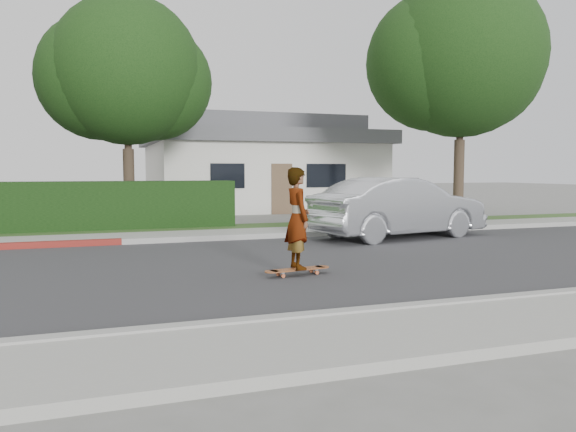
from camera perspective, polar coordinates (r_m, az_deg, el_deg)
name	(u,v)px	position (r m, az deg, el deg)	size (l,w,h in m)	color
ground	(73,277)	(10.29, -21.05, -5.84)	(120.00, 120.00, 0.00)	slate
road	(72,277)	(10.29, -21.05, -5.81)	(60.00, 8.00, 0.01)	#2D2D30
curb_near	(59,343)	(6.28, -22.24, -11.81)	(60.00, 0.20, 0.15)	#9E9E99
sidewalk_near	(53,374)	(5.42, -22.74, -14.62)	(60.00, 1.60, 0.12)	gray
curb_far	(78,243)	(14.33, -20.55, -2.63)	(60.00, 0.20, 0.15)	#9E9E99
sidewalk_far	(79,240)	(15.23, -20.48, -2.27)	(60.00, 1.60, 0.12)	gray
planting_strip	(80,233)	(16.82, -20.36, -1.67)	(60.00, 1.60, 0.10)	#2D4C1E
tree_center	(126,76)	(19.58, -16.16, 13.54)	(5.66, 4.84, 7.44)	#33261C
tree_right	(458,61)	(21.07, 16.88, 14.87)	(6.32, 5.60, 8.56)	#33261C
house	(259,165)	(27.21, -2.94, 5.23)	(10.60, 8.60, 4.30)	beige
skateboard	(298,270)	(9.73, 0.97, -5.47)	(1.26, 0.43, 0.11)	#C55E36
skateboarder	(298,218)	(9.61, 0.98, -0.24)	(0.64, 0.42, 1.75)	white
car_silver	(399,208)	(15.34, 11.20, 0.82)	(1.73, 4.95, 1.63)	silver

